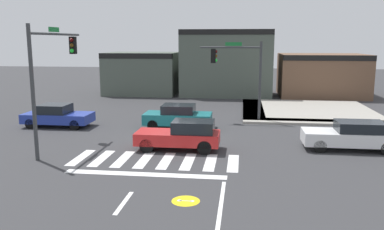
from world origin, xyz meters
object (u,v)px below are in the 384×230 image
object	(u,v)px
traffic_signal_northeast	(239,67)
car_teal	(178,116)
car_blue	(57,116)
car_red	(182,135)
traffic_signal_southwest	(52,64)
car_white	(352,135)

from	to	relation	value
traffic_signal_northeast	car_teal	distance (m)	5.55
car_blue	car_red	bearing A→B (deg)	-27.44
traffic_signal_southwest	car_teal	distance (m)	8.55
car_red	car_white	bearing A→B (deg)	-172.79
car_teal	car_white	bearing A→B (deg)	-22.40
traffic_signal_southwest	car_teal	world-z (taller)	traffic_signal_southwest
car_red	traffic_signal_northeast	bearing A→B (deg)	-108.78
traffic_signal_southwest	car_red	distance (m)	7.32
traffic_signal_northeast	car_teal	xyz separation A→B (m)	(-3.70, -2.89, -2.96)
car_teal	car_red	size ratio (longest dim) A/B	1.00
car_white	traffic_signal_southwest	bearing A→B (deg)	6.56
car_blue	car_teal	world-z (taller)	car_teal
traffic_signal_northeast	car_red	bearing A→B (deg)	71.22
traffic_signal_northeast	traffic_signal_southwest	size ratio (longest dim) A/B	0.87
traffic_signal_southwest	car_blue	distance (m)	6.76
car_blue	car_red	world-z (taller)	car_red
car_teal	car_red	distance (m)	5.10
traffic_signal_northeast	car_white	xyz separation A→B (m)	(5.83, -6.81, -2.97)
traffic_signal_southwest	car_white	distance (m)	15.40
car_teal	car_white	xyz separation A→B (m)	(9.52, -3.93, -0.01)
car_blue	car_white	size ratio (longest dim) A/B	0.93
car_blue	car_teal	bearing A→B (deg)	3.25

